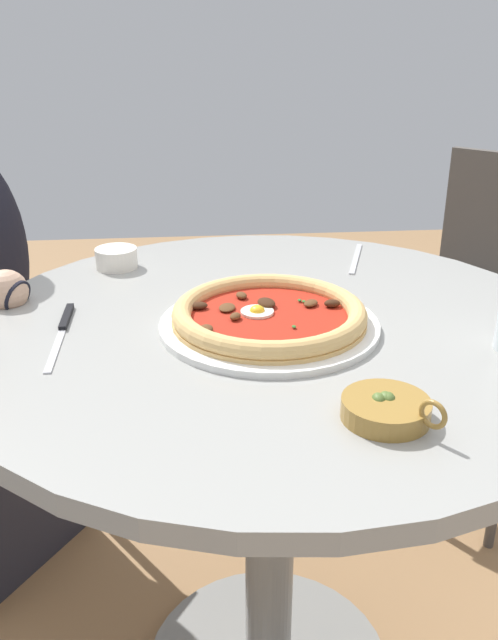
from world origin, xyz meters
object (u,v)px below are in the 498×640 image
object	(u,v)px
dining_table	(272,412)
pizza_on_plate	(269,317)
steak_knife	(63,326)
ramekin_capers	(116,257)
olive_pan	(387,409)
fork_utensil	(356,258)
cafe_chair_spare_far	(489,290)

from	to	relation	value
dining_table	pizza_on_plate	distance (m)	0.18
steak_knife	dining_table	bearing A→B (deg)	89.08
pizza_on_plate	steak_knife	size ratio (longest dim) A/B	1.44
steak_knife	ramekin_capers	distance (m)	0.28
pizza_on_plate	steak_knife	bearing A→B (deg)	-95.21
ramekin_capers	olive_pan	xyz separation A→B (m)	(0.56, 0.35, -0.01)
dining_table	pizza_on_plate	world-z (taller)	pizza_on_plate
fork_utensil	steak_knife	bearing A→B (deg)	-61.29
pizza_on_plate	ramekin_capers	xyz separation A→B (m)	(-0.30, -0.25, 0.00)
steak_knife	ramekin_capers	size ratio (longest dim) A/B	2.93
pizza_on_plate	cafe_chair_spare_far	xyz separation A→B (m)	(-0.64, 0.65, -0.22)
pizza_on_plate	steak_knife	distance (m)	0.30
steak_knife	fork_utensil	size ratio (longest dim) A/B	1.25
dining_table	olive_pan	bearing A→B (deg)	17.71
cafe_chair_spare_far	steak_knife	bearing A→B (deg)	-57.31
steak_knife	fork_utensil	xyz separation A→B (m)	(-0.28, 0.51, -0.00)
steak_knife	cafe_chair_spare_far	bearing A→B (deg)	122.69
fork_utensil	cafe_chair_spare_far	xyz separation A→B (m)	(-0.33, 0.44, -0.21)
olive_pan	steak_knife	bearing A→B (deg)	-125.89
dining_table	cafe_chair_spare_far	size ratio (longest dim) A/B	1.09
dining_table	cafe_chair_spare_far	bearing A→B (deg)	133.91
pizza_on_plate	cafe_chair_spare_far	world-z (taller)	cafe_chair_spare_far
ramekin_capers	fork_utensil	size ratio (longest dim) A/B	0.43
pizza_on_plate	fork_utensil	bearing A→B (deg)	146.02
pizza_on_plate	fork_utensil	world-z (taller)	pizza_on_plate
dining_table	olive_pan	distance (m)	0.35
pizza_on_plate	dining_table	bearing A→B (deg)	157.48
dining_table	fork_utensil	xyz separation A→B (m)	(-0.28, 0.20, 0.16)
dining_table	steak_knife	distance (m)	0.35
fork_utensil	ramekin_capers	bearing A→B (deg)	-89.12
fork_utensil	cafe_chair_spare_far	distance (m)	0.59
ramekin_capers	fork_utensil	distance (m)	0.45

